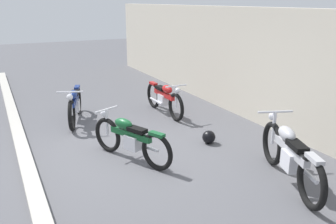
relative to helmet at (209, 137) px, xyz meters
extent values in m
plane|color=#56565B|center=(-0.28, -1.76, -0.13)|extent=(40.00, 40.00, 0.00)
cube|color=beige|center=(-0.28, 1.83, 1.18)|extent=(18.00, 0.30, 2.63)
cube|color=#B7B2A8|center=(-0.28, -3.43, -0.07)|extent=(18.00, 0.24, 0.12)
sphere|color=black|center=(0.00, 0.00, 0.00)|extent=(0.27, 0.27, 0.27)
torus|color=black|center=(-1.55, 0.06, 0.21)|extent=(0.69, 0.09, 0.69)
torus|color=black|center=(-2.82, 0.04, 0.21)|extent=(0.69, 0.09, 0.69)
cube|color=silver|center=(-2.23, 0.05, 0.23)|extent=(0.30, 0.19, 0.26)
cube|color=#B21919|center=(-2.18, 0.05, 0.38)|extent=(0.97, 0.11, 0.11)
ellipsoid|color=#B21919|center=(-2.02, 0.06, 0.55)|extent=(0.42, 0.19, 0.19)
cube|color=black|center=(-2.35, 0.05, 0.50)|extent=(0.38, 0.17, 0.08)
cube|color=#B21919|center=(-2.82, 0.04, 0.53)|extent=(0.30, 0.12, 0.06)
cylinder|color=silver|center=(-1.55, 0.06, 0.47)|extent=(0.05, 0.05, 0.52)
cylinder|color=silver|center=(-1.55, 0.06, 0.73)|extent=(0.04, 0.55, 0.03)
sphere|color=silver|center=(-1.47, 0.06, 0.63)|extent=(0.13, 0.13, 0.13)
cylinder|color=silver|center=(-2.42, -0.06, 0.16)|extent=(0.66, 0.07, 0.06)
torus|color=black|center=(-0.51, -1.94, 0.20)|extent=(0.65, 0.35, 0.67)
torus|color=black|center=(0.62, -1.44, 0.20)|extent=(0.65, 0.35, 0.67)
cube|color=silver|center=(0.10, -1.67, 0.22)|extent=(0.34, 0.29, 0.26)
cube|color=#145128|center=(0.05, -1.69, 0.37)|extent=(0.90, 0.47, 0.11)
ellipsoid|color=#145128|center=(-0.10, -1.76, 0.53)|extent=(0.44, 0.33, 0.18)
cube|color=black|center=(0.20, -1.62, 0.49)|extent=(0.40, 0.30, 0.07)
cube|color=#145128|center=(0.62, -1.44, 0.51)|extent=(0.31, 0.22, 0.06)
cylinder|color=silver|center=(-0.51, -1.94, 0.45)|extent=(0.05, 0.05, 0.51)
cylinder|color=silver|center=(-0.51, -1.94, 0.71)|extent=(0.25, 0.50, 0.03)
sphere|color=silver|center=(-0.58, -1.97, 0.62)|extent=(0.13, 0.13, 0.13)
cylinder|color=silver|center=(0.22, -1.50, 0.16)|extent=(0.61, 0.31, 0.06)
torus|color=black|center=(-1.99, -2.30, 0.22)|extent=(0.69, 0.31, 0.70)
torus|color=black|center=(-3.22, -1.88, 0.22)|extent=(0.69, 0.31, 0.70)
cube|color=silver|center=(-2.65, -2.07, 0.24)|extent=(0.35, 0.28, 0.27)
cube|color=navy|center=(-2.61, -2.09, 0.39)|extent=(0.97, 0.41, 0.12)
ellipsoid|color=navy|center=(-2.44, -2.15, 0.56)|extent=(0.46, 0.32, 0.19)
cube|color=black|center=(-2.77, -2.03, 0.52)|extent=(0.42, 0.29, 0.08)
cube|color=navy|center=(-3.22, -1.88, 0.54)|extent=(0.33, 0.21, 0.06)
cylinder|color=silver|center=(-1.99, -2.30, 0.48)|extent=(0.05, 0.05, 0.53)
cylinder|color=silver|center=(-1.99, -2.30, 0.75)|extent=(0.21, 0.54, 0.03)
sphere|color=silver|center=(-1.92, -2.33, 0.65)|extent=(0.13, 0.13, 0.13)
cylinder|color=silver|center=(-2.87, -2.12, 0.17)|extent=(0.66, 0.27, 0.06)
torus|color=black|center=(1.29, 0.47, 0.25)|extent=(0.75, 0.36, 0.77)
torus|color=black|center=(2.62, -0.02, 0.25)|extent=(0.75, 0.36, 0.77)
cube|color=silver|center=(2.01, 0.21, 0.27)|extent=(0.39, 0.32, 0.29)
cube|color=#ADADB2|center=(1.96, 0.23, 0.44)|extent=(1.05, 0.48, 0.13)
ellipsoid|color=#ADADB2|center=(1.78, 0.29, 0.63)|extent=(0.51, 0.36, 0.21)
cube|color=black|center=(2.14, 0.16, 0.58)|extent=(0.46, 0.32, 0.08)
cube|color=#ADADB2|center=(2.62, -0.02, 0.61)|extent=(0.36, 0.24, 0.06)
cylinder|color=silver|center=(1.29, 0.47, 0.54)|extent=(0.06, 0.06, 0.58)
cylinder|color=silver|center=(1.29, 0.47, 0.83)|extent=(0.25, 0.58, 0.04)
sphere|color=silver|center=(1.21, 0.50, 0.72)|extent=(0.15, 0.15, 0.15)
cylinder|color=silver|center=(2.25, 0.25, 0.20)|extent=(0.71, 0.32, 0.06)
camera|label=1|loc=(5.72, -3.76, 2.65)|focal=38.56mm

